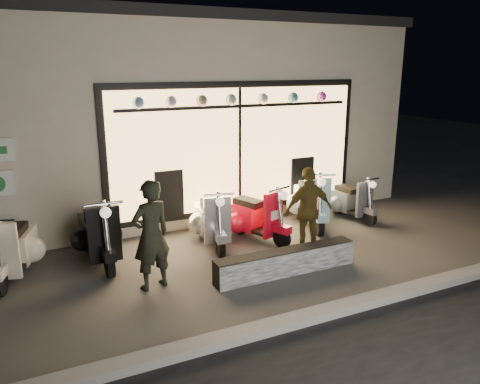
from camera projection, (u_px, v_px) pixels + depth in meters
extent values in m
plane|color=#383533|center=(246.00, 263.00, 7.78)|extent=(40.00, 40.00, 0.00)
cube|color=slate|center=(315.00, 315.00, 6.02)|extent=(40.00, 0.25, 0.12)
cube|color=beige|center=(157.00, 114.00, 11.60)|extent=(10.00, 6.00, 4.00)
cube|color=black|center=(153.00, 25.00, 11.05)|extent=(10.20, 6.20, 0.20)
cube|color=black|center=(238.00, 148.00, 9.43)|extent=(5.45, 0.06, 2.65)
cube|color=#FFBF6B|center=(239.00, 149.00, 9.39)|extent=(5.20, 0.04, 2.40)
cube|color=black|center=(240.00, 106.00, 9.13)|extent=(4.90, 0.06, 0.06)
cube|color=black|center=(286.00, 262.00, 7.31)|extent=(2.38, 0.28, 0.40)
cylinder|color=black|center=(221.00, 247.00, 7.99)|extent=(0.17, 0.36, 0.35)
cylinder|color=black|center=(209.00, 227.00, 8.95)|extent=(0.19, 0.37, 0.35)
cube|color=#BCBCC1|center=(218.00, 220.00, 8.09)|extent=(0.48, 0.16, 0.84)
cube|color=#BCBCC1|center=(210.00, 218.00, 8.80)|extent=(0.56, 0.79, 0.47)
cube|color=black|center=(210.00, 205.00, 8.63)|extent=(0.39, 0.62, 0.12)
sphere|color=#FFF2CC|center=(220.00, 202.00, 7.77)|extent=(0.18, 0.18, 0.15)
cylinder|color=black|center=(282.00, 238.00, 8.39)|extent=(0.22, 0.36, 0.35)
cylinder|color=black|center=(241.00, 225.00, 9.08)|extent=(0.24, 0.37, 0.35)
cube|color=red|center=(273.00, 214.00, 8.43)|extent=(0.47, 0.23, 0.84)
cube|color=red|center=(245.00, 216.00, 8.95)|extent=(0.65, 0.82, 0.47)
cube|color=black|center=(249.00, 202.00, 8.81)|extent=(0.47, 0.64, 0.12)
sphere|color=#FFF2CC|center=(283.00, 195.00, 8.17)|extent=(0.20, 0.20, 0.15)
cylinder|color=black|center=(110.00, 266.00, 7.20)|extent=(0.12, 0.38, 0.38)
cylinder|color=black|center=(96.00, 242.00, 8.15)|extent=(0.14, 0.38, 0.38)
cube|color=black|center=(104.00, 235.00, 7.29)|extent=(0.51, 0.09, 0.90)
cube|color=black|center=(96.00, 232.00, 8.00)|extent=(0.48, 0.78, 0.51)
cube|color=black|center=(96.00, 216.00, 7.82)|extent=(0.32, 0.62, 0.13)
sphere|color=#FFF2CC|center=(105.00, 213.00, 6.97)|extent=(0.17, 0.17, 0.17)
cylinder|color=black|center=(0.00, 284.00, 6.62)|extent=(0.20, 0.37, 0.35)
cylinder|color=black|center=(22.00, 256.00, 7.61)|extent=(0.22, 0.37, 0.35)
cube|color=beige|center=(2.00, 252.00, 6.72)|extent=(0.48, 0.21, 0.85)
cube|color=beige|center=(18.00, 246.00, 7.45)|extent=(0.62, 0.82, 0.48)
cube|color=black|center=(14.00, 231.00, 7.27)|extent=(0.44, 0.64, 0.12)
cylinder|color=black|center=(319.00, 226.00, 8.97)|extent=(0.24, 0.40, 0.38)
cylinder|color=black|center=(306.00, 209.00, 10.05)|extent=(0.26, 0.40, 0.38)
cube|color=#98D0D8|center=(317.00, 201.00, 9.09)|extent=(0.51, 0.25, 0.92)
cube|color=#98D0D8|center=(307.00, 200.00, 9.88)|extent=(0.71, 0.90, 0.51)
cube|color=black|center=(309.00, 187.00, 9.69)|extent=(0.51, 0.70, 0.13)
sphere|color=#FFF2CC|center=(322.00, 182.00, 8.73)|extent=(0.22, 0.22, 0.17)
cylinder|color=black|center=(370.00, 218.00, 9.55)|extent=(0.11, 0.31, 0.31)
cylinder|color=black|center=(340.00, 207.00, 10.31)|extent=(0.13, 0.31, 0.31)
cube|color=slate|center=(364.00, 199.00, 9.62)|extent=(0.42, 0.10, 0.74)
cube|color=slate|center=(343.00, 200.00, 10.18)|extent=(0.43, 0.66, 0.42)
cube|color=black|center=(347.00, 189.00, 10.04)|extent=(0.29, 0.52, 0.11)
sphere|color=#FFF2CC|center=(373.00, 185.00, 9.36)|extent=(0.15, 0.15, 0.14)
imported|color=black|center=(151.00, 235.00, 6.71)|extent=(0.68, 0.53, 1.63)
imported|color=brown|center=(308.00, 210.00, 8.05)|extent=(0.91, 0.43, 1.51)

